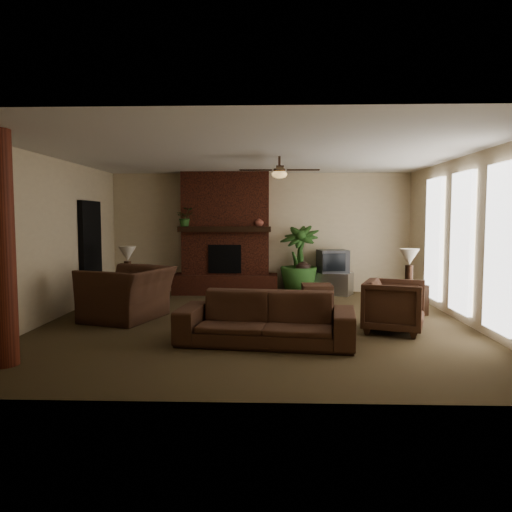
{
  "coord_description": "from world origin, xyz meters",
  "views": [
    {
      "loc": [
        0.28,
        -8.05,
        1.78
      ],
      "look_at": [
        0.0,
        0.4,
        1.1
      ],
      "focal_mm": 34.28,
      "sensor_mm": 36.0,
      "label": 1
    }
  ],
  "objects_px": {
    "armchair_right": "(394,304)",
    "side_table_right": "(409,299)",
    "armchair_left": "(128,285)",
    "ottoman": "(317,294)",
    "coffee_table": "(251,302)",
    "tv_stand": "(333,283)",
    "floor_vase": "(303,277)",
    "side_table_left": "(131,292)",
    "lamp_left": "(127,256)",
    "lamp_right": "(409,260)",
    "sofa": "(266,310)",
    "floor_plant": "(299,275)"
  },
  "relations": [
    {
      "from": "armchair_right",
      "to": "side_table_right",
      "type": "xyz_separation_m",
      "value": [
        0.63,
        1.44,
        -0.17
      ]
    },
    {
      "from": "armchair_left",
      "to": "ottoman",
      "type": "distance_m",
      "value": 3.81
    },
    {
      "from": "coffee_table",
      "to": "tv_stand",
      "type": "height_order",
      "value": "tv_stand"
    },
    {
      "from": "floor_vase",
      "to": "side_table_left",
      "type": "bearing_deg",
      "value": -159.07
    },
    {
      "from": "armchair_left",
      "to": "lamp_left",
      "type": "bearing_deg",
      "value": -145.82
    },
    {
      "from": "coffee_table",
      "to": "floor_vase",
      "type": "xyz_separation_m",
      "value": [
        1.04,
        2.95,
        0.06
      ]
    },
    {
      "from": "coffee_table",
      "to": "floor_vase",
      "type": "bearing_deg",
      "value": 70.53
    },
    {
      "from": "armchair_right",
      "to": "lamp_right",
      "type": "distance_m",
      "value": 1.66
    },
    {
      "from": "sofa",
      "to": "armchair_right",
      "type": "distance_m",
      "value": 2.11
    },
    {
      "from": "tv_stand",
      "to": "floor_vase",
      "type": "height_order",
      "value": "floor_vase"
    },
    {
      "from": "armchair_left",
      "to": "ottoman",
      "type": "relative_size",
      "value": 2.31
    },
    {
      "from": "armchair_right",
      "to": "ottoman",
      "type": "height_order",
      "value": "armchair_right"
    },
    {
      "from": "armchair_left",
      "to": "armchair_right",
      "type": "relative_size",
      "value": 1.56
    },
    {
      "from": "sofa",
      "to": "side_table_right",
      "type": "relative_size",
      "value": 4.46
    },
    {
      "from": "ottoman",
      "to": "floor_plant",
      "type": "xyz_separation_m",
      "value": [
        -0.31,
        1.17,
        0.24
      ]
    },
    {
      "from": "armchair_right",
      "to": "floor_vase",
      "type": "xyz_separation_m",
      "value": [
        -1.19,
        3.46,
        -0.01
      ]
    },
    {
      "from": "floor_vase",
      "to": "lamp_right",
      "type": "bearing_deg",
      "value": -48.31
    },
    {
      "from": "lamp_left",
      "to": "side_table_left",
      "type": "bearing_deg",
      "value": 52.37
    },
    {
      "from": "coffee_table",
      "to": "lamp_right",
      "type": "distance_m",
      "value": 3.06
    },
    {
      "from": "coffee_table",
      "to": "lamp_right",
      "type": "height_order",
      "value": "lamp_right"
    },
    {
      "from": "ottoman",
      "to": "lamp_right",
      "type": "distance_m",
      "value": 2.03
    },
    {
      "from": "lamp_right",
      "to": "side_table_right",
      "type": "bearing_deg",
      "value": 28.33
    },
    {
      "from": "ottoman",
      "to": "tv_stand",
      "type": "distance_m",
      "value": 1.36
    },
    {
      "from": "armchair_right",
      "to": "floor_plant",
      "type": "height_order",
      "value": "armchair_right"
    },
    {
      "from": "armchair_right",
      "to": "side_table_left",
      "type": "xyz_separation_m",
      "value": [
        -4.73,
        2.1,
        -0.17
      ]
    },
    {
      "from": "lamp_left",
      "to": "armchair_right",
      "type": "bearing_deg",
      "value": -23.38
    },
    {
      "from": "armchair_right",
      "to": "floor_plant",
      "type": "bearing_deg",
      "value": 39.23
    },
    {
      "from": "ottoman",
      "to": "side_table_right",
      "type": "height_order",
      "value": "side_table_right"
    },
    {
      "from": "armchair_left",
      "to": "tv_stand",
      "type": "height_order",
      "value": "armchair_left"
    },
    {
      "from": "armchair_right",
      "to": "lamp_left",
      "type": "xyz_separation_m",
      "value": [
        -4.76,
        2.06,
        0.56
      ]
    },
    {
      "from": "coffee_table",
      "to": "ottoman",
      "type": "distance_m",
      "value": 2.3
    },
    {
      "from": "sofa",
      "to": "side_table_left",
      "type": "height_order",
      "value": "sofa"
    },
    {
      "from": "lamp_right",
      "to": "armchair_left",
      "type": "bearing_deg",
      "value": -172.68
    },
    {
      "from": "lamp_right",
      "to": "armchair_right",
      "type": "bearing_deg",
      "value": -113.19
    },
    {
      "from": "floor_plant",
      "to": "side_table_left",
      "type": "bearing_deg",
      "value": -156.67
    },
    {
      "from": "armchair_left",
      "to": "lamp_left",
      "type": "distance_m",
      "value": 1.38
    },
    {
      "from": "floor_plant",
      "to": "lamp_left",
      "type": "height_order",
      "value": "lamp_left"
    },
    {
      "from": "side_table_right",
      "to": "lamp_right",
      "type": "xyz_separation_m",
      "value": [
        -0.02,
        -0.01,
        0.73
      ]
    },
    {
      "from": "armchair_right",
      "to": "floor_plant",
      "type": "relative_size",
      "value": 0.56
    },
    {
      "from": "tv_stand",
      "to": "ottoman",
      "type": "bearing_deg",
      "value": -86.95
    },
    {
      "from": "floor_vase",
      "to": "floor_plant",
      "type": "height_order",
      "value": "floor_plant"
    },
    {
      "from": "floor_vase",
      "to": "lamp_right",
      "type": "height_order",
      "value": "lamp_right"
    },
    {
      "from": "ottoman",
      "to": "tv_stand",
      "type": "relative_size",
      "value": 0.71
    },
    {
      "from": "armchair_right",
      "to": "coffee_table",
      "type": "relative_size",
      "value": 0.74
    },
    {
      "from": "side_table_right",
      "to": "floor_vase",
      "type": "bearing_deg",
      "value": 132.06
    },
    {
      "from": "lamp_left",
      "to": "lamp_right",
      "type": "bearing_deg",
      "value": -6.62
    },
    {
      "from": "side_table_left",
      "to": "side_table_right",
      "type": "bearing_deg",
      "value": -7.02
    },
    {
      "from": "coffee_table",
      "to": "ottoman",
      "type": "height_order",
      "value": "coffee_table"
    },
    {
      "from": "sofa",
      "to": "ottoman",
      "type": "relative_size",
      "value": 4.09
    },
    {
      "from": "armchair_right",
      "to": "side_table_left",
      "type": "relative_size",
      "value": 1.62
    }
  ]
}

